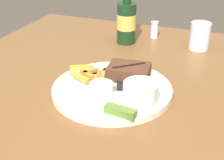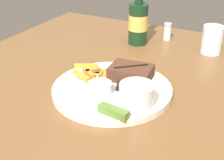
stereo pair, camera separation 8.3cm
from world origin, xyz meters
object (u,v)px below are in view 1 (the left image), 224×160
steak_portion (129,72)px  beer_bottle (126,21)px  coleslaw_cup (141,92)px  drinking_glass (200,36)px  salt_shaker (153,29)px  fork_utensil (82,82)px  dinner_plate (112,89)px  knife_utensil (120,79)px  pickle_spear (120,111)px  dipping_sauce_cup (101,88)px

steak_portion → beer_bottle: size_ratio=0.52×
coleslaw_cup → beer_bottle: size_ratio=0.36×
coleslaw_cup → drinking_glass: drinking_glass is taller
salt_shaker → fork_utensil: bearing=-99.9°
steak_portion → drinking_glass: 0.37m
steak_portion → dinner_plate: bearing=-110.7°
knife_utensil → drinking_glass: 0.40m
drinking_glass → salt_shaker: bearing=162.7°
dinner_plate → knife_utensil: 0.05m
dinner_plate → knife_utensil: (0.01, 0.05, 0.01)m
knife_utensil → pickle_spear: bearing=-178.8°
dinner_plate → coleslaw_cup: coleslaw_cup is taller
fork_utensil → beer_bottle: 0.39m
coleslaw_cup → pickle_spear: (-0.03, -0.07, -0.02)m
dinner_plate → pickle_spear: bearing=-61.2°
steak_portion → fork_utensil: size_ratio=0.92×
coleslaw_cup → beer_bottle: beer_bottle is taller
pickle_spear → drinking_glass: bearing=78.0°
dinner_plate → dipping_sauce_cup: size_ratio=5.10×
pickle_spear → dinner_plate: bearing=118.8°
fork_utensil → dinner_plate: bearing=0.0°
steak_portion → coleslaw_cup: (0.07, -0.12, 0.01)m
steak_portion → knife_utensil: bearing=-132.3°
coleslaw_cup → dipping_sauce_cup: bearing=175.0°
pickle_spear → beer_bottle: beer_bottle is taller
salt_shaker → knife_utensil: bearing=-88.6°
dipping_sauce_cup → fork_utensil: size_ratio=0.47×
pickle_spear → knife_utensil: size_ratio=0.48×
beer_bottle → drinking_glass: (0.26, 0.03, -0.04)m
fork_utensil → beer_bottle: bearing=84.9°
dipping_sauce_cup → dinner_plate: bearing=74.7°
coleslaw_cup → salt_shaker: bearing=100.8°
steak_portion → pickle_spear: (0.04, -0.19, -0.01)m
steak_portion → fork_utensil: 0.13m
knife_utensil → salt_shaker: (-0.01, 0.42, 0.01)m
dinner_plate → fork_utensil: 0.09m
steak_portion → knife_utensil: size_ratio=0.76×
dinner_plate → pickle_spear: 0.14m
coleslaw_cup → salt_shaker: coleslaw_cup is taller
steak_portion → beer_bottle: bearing=110.0°
fork_utensil → salt_shaker: size_ratio=2.07×
dipping_sauce_cup → drinking_glass: size_ratio=0.65×
coleslaw_cup → drinking_glass: (0.08, 0.46, -0.00)m
dinner_plate → beer_bottle: size_ratio=1.35×
knife_utensil → salt_shaker: bearing=-17.2°
knife_utensil → salt_shaker: salt_shaker is taller
pickle_spear → steak_portion: bearing=102.3°
steak_portion → dipping_sauce_cup: steak_portion is taller
dinner_plate → fork_utensil: bearing=-174.9°
fork_utensil → coleslaw_cup: bearing=-19.5°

